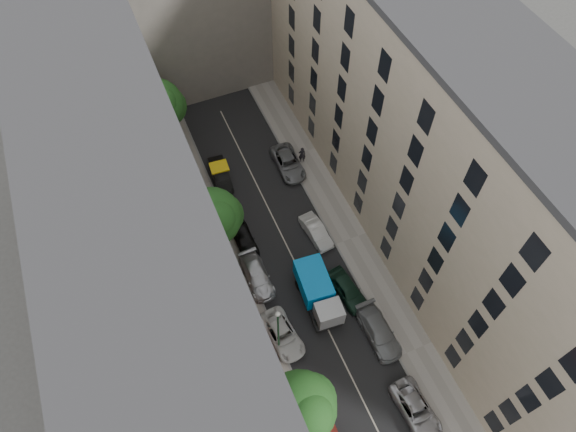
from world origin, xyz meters
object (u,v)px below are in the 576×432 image
car_left_4 (244,238)px  lamp_post (278,328)px  tarp_truck (318,291)px  car_left_5 (220,174)px  tree_mid (214,218)px  car_left_3 (257,276)px  car_right_1 (379,332)px  car_left_2 (282,334)px  car_right_2 (348,289)px  pedestrian (302,155)px  car_right_3 (316,231)px  car_right_4 (288,163)px  tree_far (159,107)px  tree_near (302,409)px  car_right_0 (416,410)px  car_left_1 (315,410)px

car_left_4 → lamp_post: lamp_post is taller
tarp_truck → car_left_5: (-3.22, 15.11, -0.72)m
car_left_4 → tree_mid: bearing=171.8°
car_left_3 → tree_mid: tree_mid is taller
car_left_5 → car_right_1: 20.79m
car_left_2 → car_right_2: 6.56m
car_left_5 → car_right_1: car_right_1 is taller
car_left_3 → car_right_2: 7.59m
car_left_3 → car_left_4: (0.28, 3.92, 0.00)m
car_right_1 → pedestrian: pedestrian is taller
car_right_3 → car_right_4: bearing=78.4°
car_left_4 → pedestrian: pedestrian is taller
tree_mid → tree_far: tree_far is taller
lamp_post → car_right_3: bearing=50.2°
car_left_4 → car_left_5: 7.61m
car_right_2 → tree_near: tree_near is taller
car_left_3 → car_right_3: car_left_3 is taller
car_right_0 → car_right_2: size_ratio=1.07×
car_left_1 → car_left_2: size_ratio=0.96×
tree_far → car_left_2: bearing=-83.4°
car_left_4 → car_left_5: bearing=85.9°
car_left_3 → car_right_2: bearing=-33.0°
car_left_4 → car_left_2: bearing=-92.8°
tree_far → car_left_5: bearing=-62.5°
car_right_3 → tarp_truck: bearing=-119.8°
car_left_5 → car_right_0: (6.00, -26.00, -0.07)m
car_left_3 → car_right_0: bearing=-65.7°
car_right_2 → tree_mid: size_ratio=0.61×
car_left_1 → car_left_2: car_left_1 is taller
car_right_3 → tree_near: 16.99m
car_left_1 → car_left_2: (0.00, 6.16, -0.09)m
car_left_4 → tree_mid: (-2.19, 0.27, 4.00)m
car_right_4 → lamp_post: lamp_post is taller
car_left_1 → car_right_1: bearing=24.4°
car_left_1 → car_right_3: size_ratio=1.11×
car_right_2 → car_right_4: 14.42m
car_left_4 → tree_far: size_ratio=0.54×
tree_near → tree_far: size_ratio=1.03×
car_right_4 → lamp_post: bearing=-113.5°
car_right_0 → lamp_post: size_ratio=0.70×
tree_near → tarp_truck: bearing=58.6°
car_left_2 → pedestrian: size_ratio=2.44×
lamp_post → pedestrian: (9.33, 16.73, -3.15)m
car_left_3 → car_right_2: (6.40, -4.08, 0.05)m
car_right_4 → pedestrian: pedestrian is taller
car_left_2 → pedestrian: pedestrian is taller
tree_near → car_right_2: bearing=46.3°
tarp_truck → car_left_5: size_ratio=1.34×
car_left_2 → car_left_4: 9.45m
car_right_1 → car_right_3: bearing=92.7°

